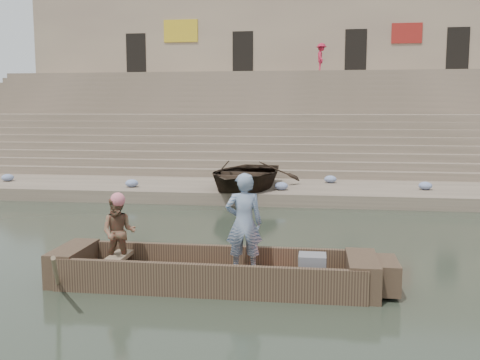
% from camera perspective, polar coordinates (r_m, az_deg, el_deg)
% --- Properties ---
extents(ground, '(120.00, 120.00, 0.00)m').
position_cam_1_polar(ground, '(11.45, -5.85, -8.01)').
color(ground, '#283125').
rests_on(ground, ground).
extents(lower_landing, '(32.00, 4.00, 0.40)m').
position_cam_1_polar(lower_landing, '(19.12, -0.15, -1.11)').
color(lower_landing, gray).
rests_on(lower_landing, ground).
extents(mid_landing, '(32.00, 3.00, 2.80)m').
position_cam_1_polar(mid_landing, '(26.40, 2.14, 3.87)').
color(mid_landing, gray).
rests_on(mid_landing, ground).
extents(upper_landing, '(32.00, 3.00, 5.20)m').
position_cam_1_polar(upper_landing, '(33.32, 3.38, 6.67)').
color(upper_landing, gray).
rests_on(upper_landing, ground).
extents(ghat_steps, '(32.00, 11.00, 5.20)m').
position_cam_1_polar(ghat_steps, '(28.06, 2.50, 4.90)').
color(ghat_steps, gray).
rests_on(ghat_steps, ground).
extents(building_wall, '(32.00, 5.07, 11.20)m').
position_cam_1_polar(building_wall, '(37.39, 3.92, 11.36)').
color(building_wall, tan).
rests_on(building_wall, ground).
extents(main_rowboat, '(5.00, 1.30, 0.22)m').
position_cam_1_polar(main_rowboat, '(9.59, -2.94, -10.38)').
color(main_rowboat, brown).
rests_on(main_rowboat, ground).
extents(rowboat_trim, '(6.04, 2.63, 1.97)m').
position_cam_1_polar(rowboat_trim, '(9.49, -1.70, -9.32)').
color(rowboat_trim, brown).
rests_on(rowboat_trim, ground).
extents(standing_man, '(0.70, 0.51, 1.75)m').
position_cam_1_polar(standing_man, '(9.38, 0.41, -4.55)').
color(standing_man, navy).
rests_on(standing_man, main_rowboat).
extents(rowing_man, '(0.69, 0.57, 1.30)m').
position_cam_1_polar(rowing_man, '(9.94, -12.61, -5.39)').
color(rowing_man, '#226840').
rests_on(rowing_man, main_rowboat).
extents(television, '(0.46, 0.42, 0.40)m').
position_cam_1_polar(television, '(9.34, 7.52, -8.94)').
color(television, slate).
rests_on(television, main_rowboat).
extents(beached_rowboat, '(3.85, 4.94, 0.93)m').
position_cam_1_polar(beached_rowboat, '(18.21, 0.48, 0.58)').
color(beached_rowboat, '#2D2116').
rests_on(beached_rowboat, lower_landing).
extents(pedestrian, '(0.62, 1.06, 1.63)m').
position_cam_1_polar(pedestrian, '(32.55, 8.53, 12.61)').
color(pedestrian, '#B31E39').
rests_on(pedestrian, upper_landing).
extents(cloth_bundles, '(15.34, 2.48, 0.26)m').
position_cam_1_polar(cloth_bundles, '(18.81, -0.94, -0.23)').
color(cloth_bundles, '#3F5999').
rests_on(cloth_bundles, lower_landing).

